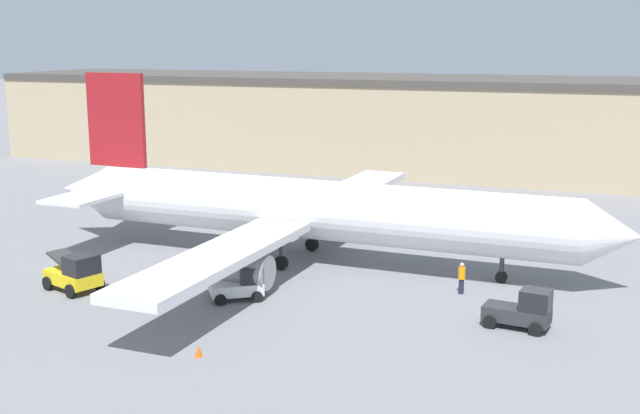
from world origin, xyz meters
TOP-DOWN VIEW (x-y plane):
  - ground_plane at (0.00, 0.00)m, footprint 400.00×400.00m
  - terminal_building at (-8.70, 40.53)m, footprint 89.07×18.03m
  - airplane at (-1.00, 0.03)m, footprint 40.07×37.85m
  - ground_crew_worker at (9.90, -3.31)m, footprint 0.40×0.40m
  - baggage_tug at (-1.56, -8.48)m, footprint 3.46×3.30m
  - belt_loader_truck at (-11.06, -10.69)m, footprint 3.75×3.07m
  - pushback_tug at (13.86, -7.87)m, footprint 3.43×2.07m
  - safety_cone_near at (0.43, -16.88)m, footprint 0.36×0.36m

SIDE VIEW (x-z plane):
  - ground_plane at x=0.00m, z-range 0.00..0.00m
  - safety_cone_near at x=0.43m, z-range 0.00..0.55m
  - baggage_tug at x=-1.56m, z-range -0.07..1.81m
  - pushback_tug at x=13.86m, z-range -0.09..2.02m
  - ground_crew_worker at x=9.90m, z-range 0.06..1.90m
  - belt_loader_truck at x=-11.06m, z-range -0.04..2.20m
  - airplane at x=-1.00m, z-range -2.56..9.46m
  - terminal_building at x=-8.70m, z-range 0.01..10.28m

